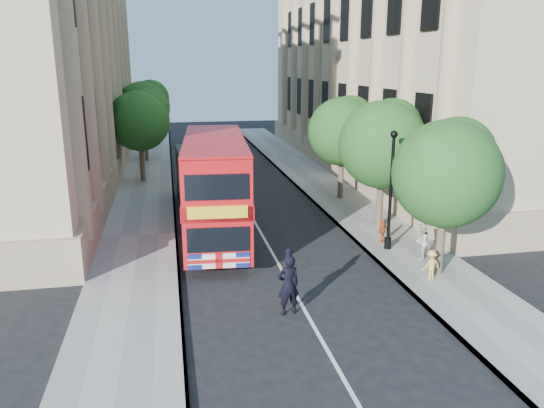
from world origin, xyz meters
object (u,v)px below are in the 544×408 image
police_constable (288,285)px  woman_pedestrian (422,241)px  box_van (199,178)px  lamp_post (390,195)px  double_decker_bus (215,185)px

police_constable → woman_pedestrian: 7.38m
box_van → police_constable: size_ratio=2.74×
lamp_post → box_van: size_ratio=0.93×
box_van → police_constable: box_van is taller
police_constable → woman_pedestrian: size_ratio=1.35×
lamp_post → box_van: 12.35m
double_decker_bus → police_constable: 8.47m
lamp_post → double_decker_bus: lamp_post is taller
woman_pedestrian → lamp_post: bearing=-101.4°
lamp_post → woman_pedestrian: 2.33m
double_decker_bus → police_constable: (1.57, -8.17, -1.55)m
police_constable → woman_pedestrian: police_constable is taller
double_decker_bus → box_van: bearing=97.9°
lamp_post → police_constable: size_ratio=2.54×
double_decker_bus → police_constable: size_ratio=5.03×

